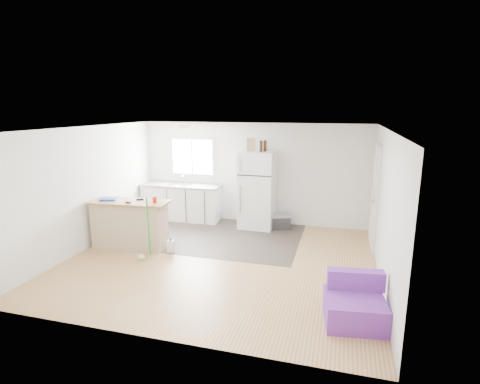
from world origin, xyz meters
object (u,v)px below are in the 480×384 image
Objects in this scene: purple_seat at (355,305)px; cleaner_jug at (171,246)px; peninsula at (130,224)px; refrigerator at (258,190)px; cooler at (281,221)px; bottle_right at (265,146)px; cardboard_box at (251,145)px; red_cup at (155,200)px; blue_tray at (109,199)px; kitchen_cabinets at (181,202)px; bottle_left at (261,146)px; mop at (144,248)px.

purple_seat is 3.71m from cleaner_jug.
peninsula is 0.90× the size of refrigerator.
cooler is 1.78m from bottle_right.
cardboard_box reaches higher than cooler.
blue_tray is at bearing -177.81° from red_cup.
peninsula is at bearing -163.67° from cooler.
kitchen_cabinets is at bearing 100.53° from red_cup.
refrigerator is 5.94× the size of cardboard_box.
kitchen_cabinets is 2.52m from bottle_left.
red_cup reaches higher than cleaner_jug.
kitchen_cabinets is 5.47m from purple_seat.
refrigerator is 4.19m from purple_seat.
red_cup is at bearing -132.22° from bottle_right.
blue_tray is at bearing -144.65° from bottle_left.
cooler is 2.72m from cleaner_jug.
purple_seat is at bearing -23.31° from red_cup.
blue_tray is (-0.62, -2.07, 0.52)m from kitchen_cabinets.
bottle_right reaches higher than red_cup.
blue_tray is at bearing 179.63° from peninsula.
refrigerator is at bearing 37.78° from blue_tray.
blue_tray is at bearing 179.66° from cleaner_jug.
bottle_right is (-1.95, 3.52, 1.68)m from purple_seat.
refrigerator is at bearing 130.58° from bottle_left.
mop reaches higher than blue_tray.
bottle_right is at bearing 54.86° from cleaner_jug.
bottle_left is (-2.03, 3.45, 1.68)m from purple_seat.
cardboard_box is (-0.71, -0.06, 1.76)m from cooler.
cardboard_box is (2.42, 1.96, 0.96)m from blue_tray.
red_cup is at bearing -80.89° from kitchen_cabinets.
purple_seat is at bearing -24.83° from peninsula.
cleaner_jug is at bearing -120.40° from refrigerator.
refrigerator is (2.16, 1.97, 0.41)m from peninsula.
cardboard_box is 1.20× the size of bottle_right.
bottle_left reaches higher than kitchen_cabinets.
bottle_left reaches higher than red_cup.
bottle_right is (1.75, 1.93, 0.89)m from red_cup.
kitchen_cabinets reaches higher than purple_seat.
cleaner_jug is (-1.81, -2.04, -0.05)m from cooler.
cleaner_jug is 1.57m from blue_tray.
mop reaches higher than cooler.
bottle_left reaches higher than blue_tray.
kitchen_cabinets is 8.01× the size of bottle_right.
blue_tray is at bearing -140.67° from refrigerator.
red_cup is (0.57, 0.01, 0.53)m from peninsula.
cleaner_jug is at bearing -125.66° from bottle_right.
kitchen_cabinets reaches higher than blue_tray.
peninsula is 13.32× the size of red_cup.
cooler is 3.28m from mop.
red_cup reaches higher than peninsula.
cardboard_box is at bearing -178.36° from bottle_right.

